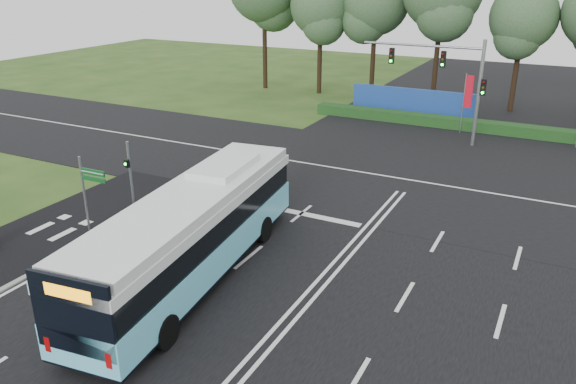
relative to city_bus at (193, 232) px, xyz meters
name	(u,v)px	position (x,y,z in m)	size (l,w,h in m)	color
ground	(322,277)	(4.34, 2.23, -1.91)	(120.00, 120.00, 0.00)	#274818
road_main	(322,276)	(4.34, 2.23, -1.89)	(20.00, 120.00, 0.04)	black
road_cross	(408,180)	(4.34, 14.23, -1.88)	(120.00, 14.00, 0.05)	black
bike_path	(33,241)	(-8.16, -0.77, -1.88)	(5.00, 18.00, 0.06)	black
kerb_strip	(73,252)	(-5.76, -0.77, -1.85)	(0.25, 18.00, 0.12)	gray
city_bus	(193,232)	(0.00, 0.00, 0.00)	(4.27, 13.42, 3.79)	#6BDBF9
pedestrian_signal	(130,172)	(-6.92, 4.26, -0.06)	(0.31, 0.42, 3.38)	gray
street_sign	(88,185)	(-6.42, 1.15, 0.37)	(1.39, 0.12, 3.57)	gray
banner_flag_mid	(467,95)	(5.16, 25.59, 0.92)	(0.62, 0.21, 4.32)	gray
traffic_light_gantry	(453,74)	(4.55, 22.73, 2.76)	(8.41, 0.28, 7.00)	gray
hedge	(455,123)	(4.34, 26.73, -1.51)	(22.00, 1.20, 0.80)	#173B15
blue_hoarding	(412,102)	(0.34, 29.23, -0.81)	(10.00, 0.30, 2.20)	#1B4094
eucalyptus_row	(425,1)	(-0.60, 34.32, 6.72)	(40.70, 7.31, 12.93)	black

